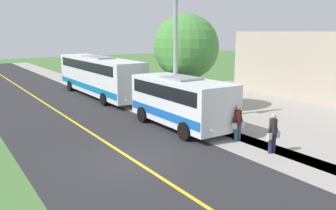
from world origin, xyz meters
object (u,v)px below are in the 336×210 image
at_px(pedestrian_with_bags, 273,132).
at_px(street_light_pole, 174,42).
at_px(pedestrian_waiting, 238,122).
at_px(tree_curbside, 186,47).
at_px(shuttle_bus_front, 181,100).
at_px(transit_bus_rear, 99,74).

xyz_separation_m(pedestrian_with_bags, street_light_pole, (0.52, -6.75, 3.63)).
distance_m(pedestrian_waiting, tree_curbside, 7.87).
height_order(pedestrian_waiting, street_light_pole, street_light_pole).
height_order(shuttle_bus_front, tree_curbside, tree_curbside).
bearing_deg(transit_bus_rear, tree_curbside, 110.58).
bearing_deg(shuttle_bus_front, pedestrian_with_bags, 98.79).
bearing_deg(pedestrian_waiting, tree_curbside, -105.95).
bearing_deg(tree_curbside, pedestrian_with_bags, 77.50).
relative_size(shuttle_bus_front, tree_curbside, 1.07).
relative_size(transit_bus_rear, pedestrian_waiting, 7.16).
distance_m(transit_bus_rear, pedestrian_with_bags, 16.84).
distance_m(shuttle_bus_front, pedestrian_with_bags, 5.62).
height_order(pedestrian_with_bags, tree_curbside, tree_curbside).
xyz_separation_m(shuttle_bus_front, street_light_pole, (-0.33, -1.22, 3.04)).
xyz_separation_m(transit_bus_rear, tree_curbside, (-2.92, 7.78, 2.37)).
relative_size(pedestrian_with_bags, tree_curbside, 0.28).
relative_size(pedestrian_with_bags, pedestrian_waiting, 1.03).
distance_m(transit_bus_rear, tree_curbside, 8.64).
xyz_separation_m(shuttle_bus_front, pedestrian_with_bags, (-0.85, 5.53, -0.59)).
distance_m(shuttle_bus_front, transit_bus_rear, 11.27).
xyz_separation_m(pedestrian_waiting, tree_curbside, (-1.98, -6.91, 3.22)).
xyz_separation_m(pedestrian_waiting, street_light_pole, (0.54, -4.65, 3.66)).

